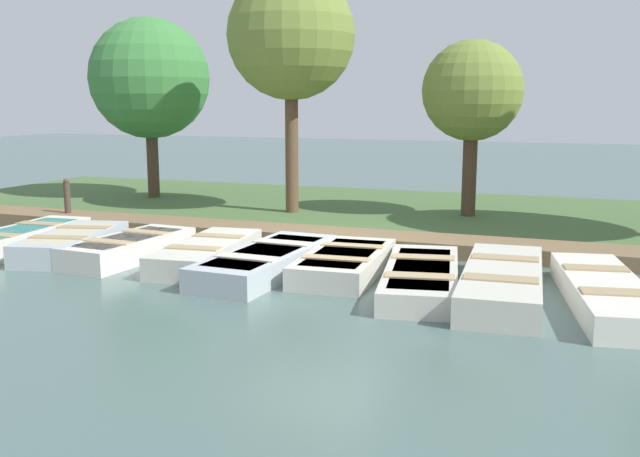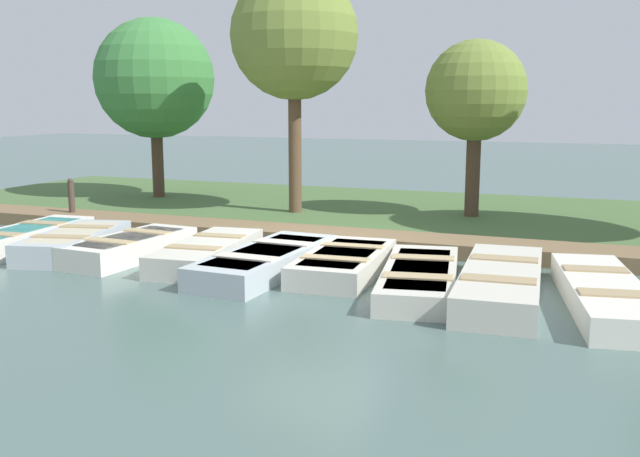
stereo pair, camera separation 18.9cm
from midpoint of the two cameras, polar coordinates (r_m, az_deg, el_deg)
The scene contains 16 objects.
ground_plane at distance 12.56m, azimuth -1.08°, elevation -2.69°, with size 80.00×80.00×0.00m, color #4C6660.
shore_bank at distance 17.21m, azimuth 5.01°, elevation 1.12°, with size 8.00×24.00×0.21m.
dock_walkway at distance 13.94m, azimuth 1.22°, elevation -0.82°, with size 1.10×20.32×0.28m.
rowboat_0 at distance 14.69m, azimuth -23.27°, elevation -0.80°, with size 3.37×1.26×0.43m.
rowboat_1 at distance 13.94m, azimuth -19.57°, elevation -1.09°, with size 2.91×1.70×0.43m.
rowboat_2 at distance 13.21m, azimuth -15.42°, elevation -1.48°, with size 2.72×1.23×0.43m.
rowboat_3 at distance 12.55m, azimuth -9.46°, elevation -1.90°, with size 3.01×1.31×0.41m.
rowboat_4 at distance 11.75m, azimuth -4.75°, elevation -2.60°, with size 3.43×1.29×0.41m.
rowboat_5 at distance 11.66m, azimuth 1.52°, elevation -2.73°, with size 2.81×1.33×0.39m.
rowboat_6 at distance 10.86m, azimuth 7.63°, elevation -3.86°, with size 3.45×1.61×0.36m.
rowboat_7 at distance 10.64m, azimuth 13.90°, elevation -4.14°, with size 3.62×1.30×0.44m.
rowboat_8 at distance 10.58m, azimuth 21.35°, elevation -4.77°, with size 3.69×1.59×0.39m.
mooring_post_near at distance 17.24m, azimuth -19.85°, elevation 2.03°, with size 0.14×0.14×1.07m.
park_tree_far_left at distance 19.92m, azimuth -13.76°, elevation 11.54°, with size 3.19×3.19×4.99m.
park_tree_left at distance 16.77m, azimuth -2.67°, elevation 15.08°, with size 2.92×2.92×5.73m.
park_tree_center at distance 16.48m, azimuth 11.77°, elevation 10.61°, with size 2.24×2.24×4.15m.
Camera 1 is at (11.43, 4.39, 2.79)m, focal length 40.00 mm.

